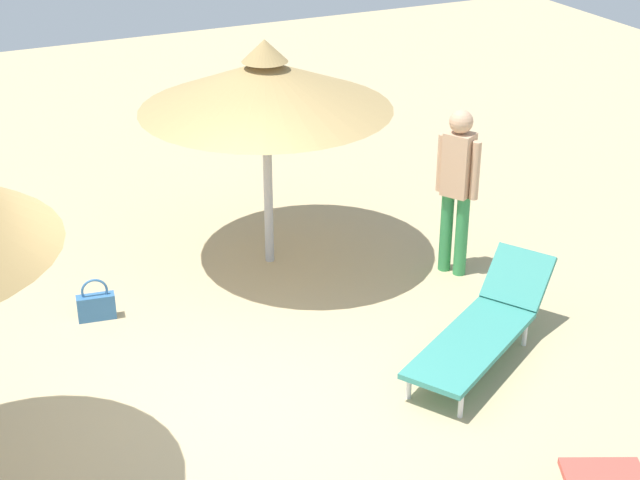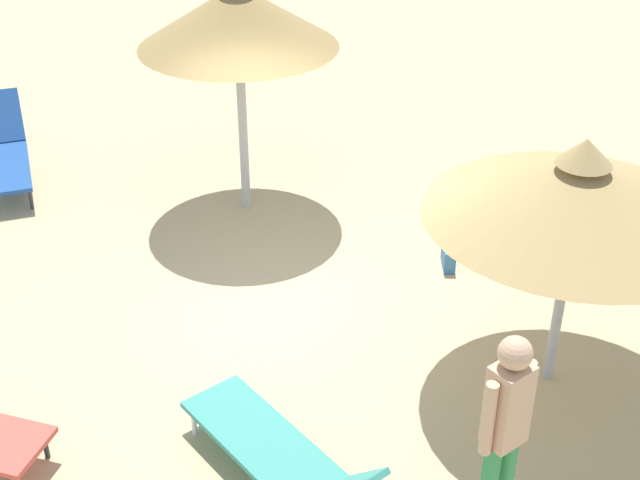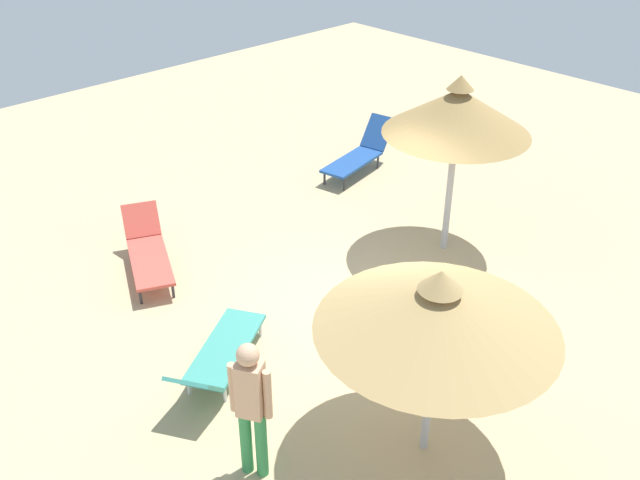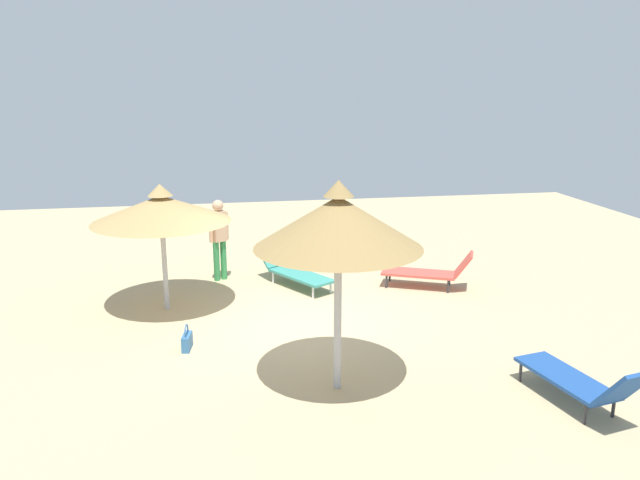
{
  "view_description": "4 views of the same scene",
  "coord_description": "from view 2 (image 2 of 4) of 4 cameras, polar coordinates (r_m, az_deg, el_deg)",
  "views": [
    {
      "loc": [
        -1.98,
        -6.45,
        4.79
      ],
      "look_at": [
        0.8,
        -0.52,
        1.58
      ],
      "focal_mm": 54.95,
      "sensor_mm": 36.0,
      "label": 1
    },
    {
      "loc": [
        7.46,
        -0.73,
        5.25
      ],
      "look_at": [
        0.55,
        0.2,
        1.07
      ],
      "focal_mm": 49.43,
      "sensor_mm": 36.0,
      "label": 2
    },
    {
      "loc": [
        6.27,
        5.51,
        6.15
      ],
      "look_at": [
        0.52,
        -0.54,
        1.16
      ],
      "focal_mm": 39.59,
      "sensor_mm": 36.0,
      "label": 3
    },
    {
      "loc": [
        -9.96,
        1.28,
        4.17
      ],
      "look_at": [
        0.2,
        -0.53,
        1.54
      ],
      "focal_mm": 34.86,
      "sensor_mm": 36.0,
      "label": 4
    }
  ],
  "objects": [
    {
      "name": "ground",
      "position": [
        9.18,
        -1.68,
        -4.33
      ],
      "size": [
        24.0,
        24.0,
        0.1
      ],
      "primitive_type": "cube",
      "color": "tan"
    },
    {
      "name": "parasol_umbrella_back",
      "position": [
        7.43,
        16.42,
        3.11
      ],
      "size": [
        2.54,
        2.54,
        2.39
      ],
      "color": "#B2B2B7",
      "rests_on": "ground"
    },
    {
      "name": "lounge_chair_near_left",
      "position": [
        12.1,
        -19.75,
        5.44
      ],
      "size": [
        2.01,
        0.92,
        0.93
      ],
      "color": "#1E478C",
      "rests_on": "ground"
    },
    {
      "name": "parasol_umbrella_center",
      "position": [
        10.04,
        -5.37,
        14.23
      ],
      "size": [
        2.27,
        2.27,
        2.95
      ],
      "color": "#B2B2B7",
      "rests_on": "ground"
    },
    {
      "name": "person_standing_near_right",
      "position": [
        6.36,
        11.88,
        -11.63
      ],
      "size": [
        0.33,
        0.42,
        1.76
      ],
      "color": "#338C4C",
      "rests_on": "ground"
    },
    {
      "name": "handbag",
      "position": [
        9.76,
        8.32,
        -0.95
      ],
      "size": [
        0.37,
        0.18,
        0.43
      ],
      "color": "#336699",
      "rests_on": "ground"
    },
    {
      "name": "lounge_chair_front",
      "position": [
        7.03,
        -2.59,
        -13.62
      ],
      "size": [
        1.97,
        1.51,
        0.7
      ],
      "color": "teal",
      "rests_on": "ground"
    }
  ]
}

